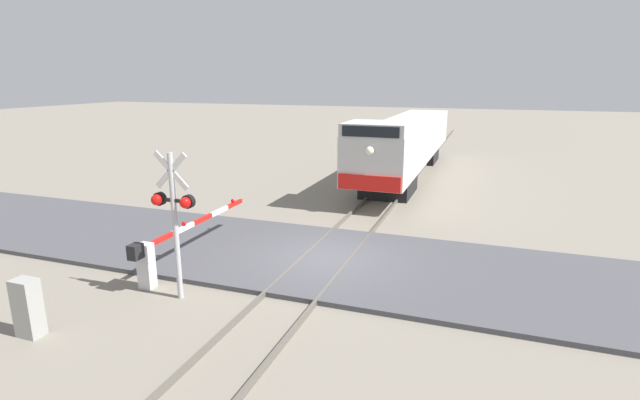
# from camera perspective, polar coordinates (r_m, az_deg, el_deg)

# --- Properties ---
(ground_plane) EXTENTS (160.00, 160.00, 0.00)m
(ground_plane) POSITION_cam_1_polar(r_m,az_deg,el_deg) (15.09, 0.73, -7.33)
(ground_plane) COLOR gray
(rail_track_left) EXTENTS (0.08, 80.00, 0.15)m
(rail_track_left) POSITION_cam_1_polar(r_m,az_deg,el_deg) (15.29, -1.83, -6.73)
(rail_track_left) COLOR #59544C
(rail_track_left) RESTS_ON ground_plane
(rail_track_right) EXTENTS (0.08, 80.00, 0.15)m
(rail_track_right) POSITION_cam_1_polar(r_m,az_deg,el_deg) (14.86, 3.37, -7.39)
(rail_track_right) COLOR #59544C
(rail_track_right) RESTS_ON ground_plane
(road_surface) EXTENTS (36.00, 5.82, 0.14)m
(road_surface) POSITION_cam_1_polar(r_m,az_deg,el_deg) (15.06, 0.73, -7.08)
(road_surface) COLOR #47474C
(road_surface) RESTS_ON ground_plane
(locomotive) EXTENTS (2.75, 18.52, 3.76)m
(locomotive) POSITION_cam_1_polar(r_m,az_deg,el_deg) (28.18, 10.31, 6.82)
(locomotive) COLOR black
(locomotive) RESTS_ON ground_plane
(crossing_signal) EXTENTS (1.18, 0.33, 3.85)m
(crossing_signal) POSITION_cam_1_polar(r_m,az_deg,el_deg) (12.44, -17.07, -1.20)
(crossing_signal) COLOR #ADADB2
(crossing_signal) RESTS_ON ground_plane
(crossing_gate) EXTENTS (0.36, 5.86, 1.38)m
(crossing_gate) POSITION_cam_1_polar(r_m,az_deg,el_deg) (14.32, -18.28, -5.62)
(crossing_gate) COLOR silver
(crossing_gate) RESTS_ON ground_plane
(utility_cabinet) EXTENTS (0.53, 0.39, 1.34)m
(utility_cabinet) POSITION_cam_1_polar(r_m,az_deg,el_deg) (12.55, -31.49, -10.91)
(utility_cabinet) COLOR #999993
(utility_cabinet) RESTS_ON ground_plane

